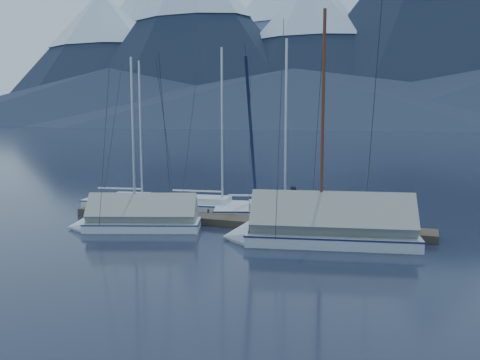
{
  "coord_description": "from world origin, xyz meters",
  "views": [
    {
      "loc": [
        8.52,
        -20.65,
        5.24
      ],
      "look_at": [
        0.0,
        2.0,
        2.2
      ],
      "focal_mm": 38.0,
      "sensor_mm": 36.0,
      "label": 1
    }
  ],
  "objects_px": {
    "sailboat_open_right": "(295,214)",
    "sailboat_covered_near": "(316,231)",
    "sailboat_open_mid": "(232,209)",
    "person": "(294,203)",
    "sailboat_open_left": "(150,204)",
    "sailboat_covered_far": "(133,221)"
  },
  "relations": [
    {
      "from": "sailboat_open_left",
      "to": "sailboat_open_mid",
      "type": "height_order",
      "value": "sailboat_open_mid"
    },
    {
      "from": "sailboat_covered_near",
      "to": "person",
      "type": "relative_size",
      "value": 6.46
    },
    {
      "from": "sailboat_open_right",
      "to": "sailboat_covered_far",
      "type": "relative_size",
      "value": 1.16
    },
    {
      "from": "sailboat_open_left",
      "to": "sailboat_covered_near",
      "type": "relative_size",
      "value": 0.88
    },
    {
      "from": "sailboat_covered_near",
      "to": "sailboat_covered_far",
      "type": "relative_size",
      "value": 1.21
    },
    {
      "from": "sailboat_open_mid",
      "to": "sailboat_covered_near",
      "type": "height_order",
      "value": "sailboat_covered_near"
    },
    {
      "from": "sailboat_open_left",
      "to": "sailboat_covered_near",
      "type": "height_order",
      "value": "sailboat_covered_near"
    },
    {
      "from": "sailboat_open_mid",
      "to": "person",
      "type": "relative_size",
      "value": 6.03
    },
    {
      "from": "sailboat_open_mid",
      "to": "person",
      "type": "height_order",
      "value": "sailboat_open_mid"
    },
    {
      "from": "sailboat_open_right",
      "to": "person",
      "type": "bearing_deg",
      "value": -76.79
    },
    {
      "from": "sailboat_open_left",
      "to": "sailboat_covered_far",
      "type": "xyz_separation_m",
      "value": [
        2.34,
        -5.55,
        0.26
      ]
    },
    {
      "from": "sailboat_open_left",
      "to": "person",
      "type": "distance_m",
      "value": 9.61
    },
    {
      "from": "sailboat_covered_far",
      "to": "person",
      "type": "xyz_separation_m",
      "value": [
        6.91,
        3.14,
        0.73
      ]
    },
    {
      "from": "sailboat_covered_far",
      "to": "person",
      "type": "relative_size",
      "value": 5.33
    },
    {
      "from": "sailboat_open_mid",
      "to": "person",
      "type": "xyz_separation_m",
      "value": [
        4.22,
        -2.59,
        0.98
      ]
    },
    {
      "from": "sailboat_open_right",
      "to": "sailboat_open_mid",
      "type": "bearing_deg",
      "value": 177.56
    },
    {
      "from": "sailboat_covered_near",
      "to": "sailboat_covered_far",
      "type": "distance_m",
      "value": 8.56
    },
    {
      "from": "person",
      "to": "sailboat_open_right",
      "type": "bearing_deg",
      "value": 6.48
    },
    {
      "from": "sailboat_open_right",
      "to": "sailboat_covered_near",
      "type": "height_order",
      "value": "sailboat_covered_near"
    },
    {
      "from": "sailboat_open_left",
      "to": "sailboat_open_right",
      "type": "xyz_separation_m",
      "value": [
        8.67,
        0.03,
        0.01
      ]
    },
    {
      "from": "sailboat_open_left",
      "to": "sailboat_open_mid",
      "type": "distance_m",
      "value": 5.03
    },
    {
      "from": "person",
      "to": "sailboat_open_left",
      "type": "bearing_deg",
      "value": 68.67
    }
  ]
}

